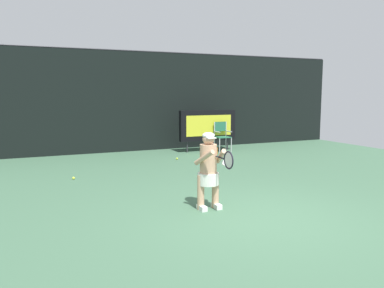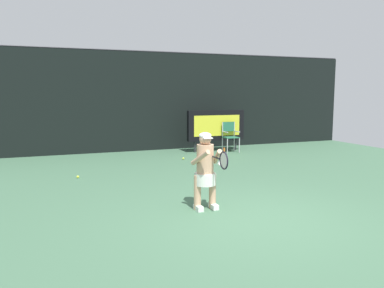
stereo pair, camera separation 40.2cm
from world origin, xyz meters
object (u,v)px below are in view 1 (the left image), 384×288
object	(u,v)px
scoreboard	(208,125)
tennis_ball_loose	(177,159)
tennis_player	(209,168)
tennis_racket	(228,160)
umpire_chair	(222,135)
water_bottle	(217,151)
tennis_ball_spare	(74,178)

from	to	relation	value
scoreboard	tennis_ball_loose	size ratio (longest dim) A/B	32.35
tennis_player	tennis_ball_loose	distance (m)	5.44
tennis_player	tennis_racket	size ratio (longest dim) A/B	2.36
umpire_chair	water_bottle	world-z (taller)	umpire_chair
water_bottle	tennis_player	world-z (taller)	tennis_player
umpire_chair	tennis_player	bearing A→B (deg)	-120.52
scoreboard	tennis_ball_loose	xyz separation A→B (m)	(-1.74, -1.29, -0.91)
umpire_chair	tennis_player	size ratio (longest dim) A/B	0.76
tennis_ball_spare	scoreboard	bearing A→B (deg)	29.47
water_bottle	tennis_ball_loose	world-z (taller)	water_bottle
scoreboard	tennis_ball_spare	xyz separation A→B (m)	(-5.16, -2.91, -0.91)
scoreboard	tennis_player	size ratio (longest dim) A/B	1.55
umpire_chair	tennis_ball_loose	distance (m)	2.43
umpire_chair	water_bottle	size ratio (longest dim) A/B	4.08
scoreboard	water_bottle	bearing A→B (deg)	-94.73
tennis_player	tennis_ball_loose	xyz separation A→B (m)	(1.47, 5.19, -0.73)
tennis_ball_loose	tennis_ball_spare	size ratio (longest dim) A/B	1.00
tennis_player	tennis_ball_loose	world-z (taller)	tennis_player
water_bottle	tennis_ball_spare	world-z (taller)	water_bottle
water_bottle	tennis_racket	world-z (taller)	tennis_racket
water_bottle	tennis_player	distance (m)	6.49
tennis_player	tennis_ball_spare	distance (m)	4.12
scoreboard	tennis_racket	distance (m)	7.69
tennis_player	tennis_racket	xyz separation A→B (m)	(0.09, -0.55, 0.23)
scoreboard	tennis_racket	world-z (taller)	scoreboard
tennis_racket	tennis_ball_loose	bearing A→B (deg)	84.60
tennis_racket	tennis_ball_spare	distance (m)	4.69
tennis_player	tennis_ball_loose	bearing A→B (deg)	74.21
water_bottle	tennis_player	xyz separation A→B (m)	(-3.14, -5.64, 0.64)
scoreboard	umpire_chair	distance (m)	0.62
scoreboard	umpire_chair	xyz separation A→B (m)	(0.41, -0.33, -0.33)
umpire_chair	tennis_racket	xyz separation A→B (m)	(-3.53, -6.69, 0.38)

